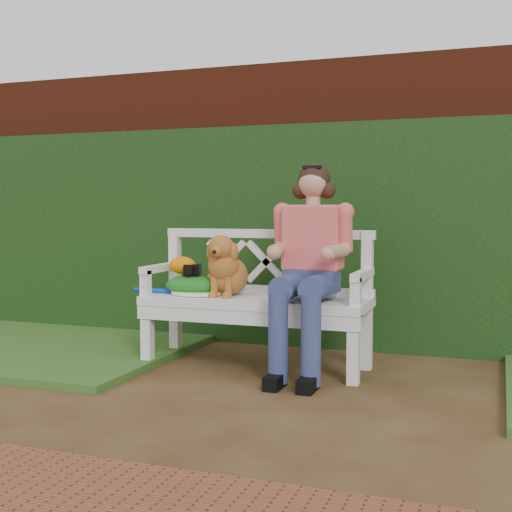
% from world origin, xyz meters
% --- Properties ---
extents(ground, '(60.00, 60.00, 0.00)m').
position_xyz_m(ground, '(0.00, 0.00, 0.00)').
color(ground, '#3A2611').
extents(brick_wall, '(10.00, 0.30, 2.20)m').
position_xyz_m(brick_wall, '(0.00, 1.90, 1.10)').
color(brick_wall, '#591F0F').
rests_on(brick_wall, ground).
extents(ivy_hedge, '(10.00, 0.18, 1.70)m').
position_xyz_m(ivy_hedge, '(0.00, 1.68, 0.85)').
color(ivy_hedge, '#254E18').
rests_on(ivy_hedge, ground).
extents(grass_left, '(2.60, 2.00, 0.05)m').
position_xyz_m(grass_left, '(-2.40, 0.90, 0.03)').
color(grass_left, '#2D5520').
rests_on(grass_left, ground).
extents(garden_bench, '(1.64, 0.77, 0.48)m').
position_xyz_m(garden_bench, '(-0.47, 0.84, 0.24)').
color(garden_bench, white).
rests_on(garden_bench, ground).
extents(seated_woman, '(0.57, 0.75, 1.31)m').
position_xyz_m(seated_woman, '(-0.09, 0.82, 0.65)').
color(seated_woman, '#D95372').
rests_on(seated_woman, ground).
extents(dog, '(0.31, 0.40, 0.42)m').
position_xyz_m(dog, '(-0.67, 0.82, 0.69)').
color(dog, '#AE8243').
rests_on(dog, garden_bench).
extents(tennis_racket, '(0.71, 0.33, 0.03)m').
position_xyz_m(tennis_racket, '(-0.91, 0.79, 0.50)').
color(tennis_racket, white).
rests_on(tennis_racket, garden_bench).
extents(green_bag, '(0.47, 0.43, 0.13)m').
position_xyz_m(green_bag, '(-0.92, 0.82, 0.55)').
color(green_bag, '#168921').
rests_on(green_bag, garden_bench).
extents(camera_item, '(0.12, 0.10, 0.07)m').
position_xyz_m(camera_item, '(-0.91, 0.80, 0.65)').
color(camera_item, black).
rests_on(camera_item, green_bag).
extents(baseball_glove, '(0.19, 0.15, 0.12)m').
position_xyz_m(baseball_glove, '(-1.00, 0.83, 0.67)').
color(baseball_glove, orange).
rests_on(baseball_glove, green_bag).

